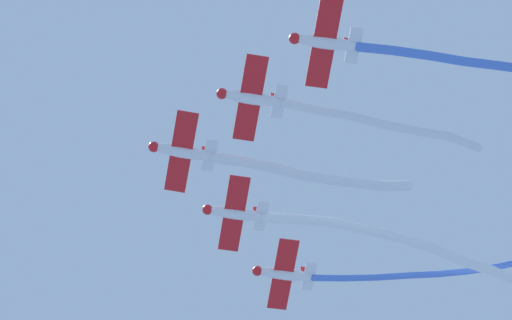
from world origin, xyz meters
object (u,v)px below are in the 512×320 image
Objects in this scene: airplane_lead at (182,151)px; airplane_slot at (324,42)px; airplane_right_wing at (235,213)px; airplane_trail at (283,274)px; airplane_left_wing at (251,98)px.

airplane_lead reaches higher than airplane_slot.
airplane_right_wing reaches higher than airplane_slot.
airplane_slot is at bearing 89.23° from airplane_trail.
airplane_right_wing is 1.00× the size of airplane_slot.
airplane_left_wing is 1.00× the size of airplane_right_wing.
airplane_right_wing is 18.48m from airplane_slot.
airplane_lead is 1.01× the size of airplane_trail.
airplane_right_wing is (5.89, -5.32, 0.30)m from airplane_lead.
airplane_lead is at bearing 47.26° from airplane_trail.
airplane_lead is 15.87m from airplane_trail.
airplane_left_wing is 11.80m from airplane_right_wing.
airplane_lead and airplane_trail have the same top height.
airplane_trail is at bearing -108.59° from airplane_left_wing.
airplane_lead is 1.01× the size of airplane_left_wing.
airplane_trail is at bearing -133.49° from airplane_right_wing.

